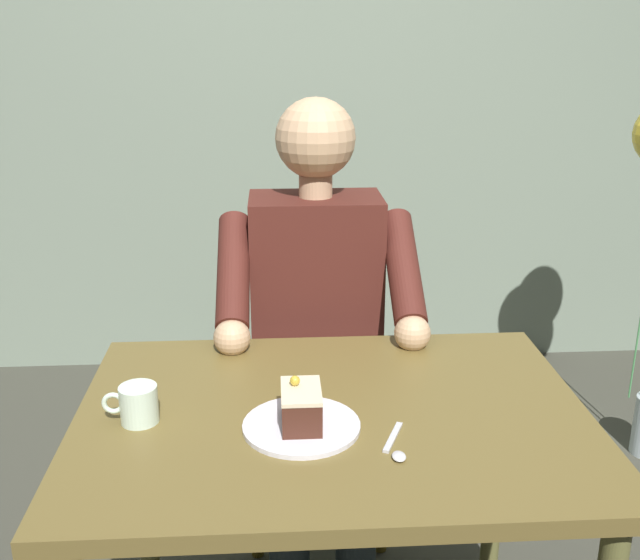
% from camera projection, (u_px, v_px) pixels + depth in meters
% --- Properties ---
extents(cafe_rear_panel, '(6.40, 0.12, 3.00)m').
position_uv_depth(cafe_rear_panel, '(298.00, 16.00, 3.01)').
color(cafe_rear_panel, gray).
rests_on(cafe_rear_panel, ground).
extents(dining_table, '(1.05, 0.76, 0.71)m').
position_uv_depth(dining_table, '(333.00, 447.00, 1.55)').
color(dining_table, brown).
rests_on(dining_table, ground).
extents(chair, '(0.42, 0.42, 0.90)m').
position_uv_depth(chair, '(314.00, 361.00, 2.26)').
color(chair, olive).
rests_on(chair, ground).
extents(seated_person, '(0.53, 0.58, 1.29)m').
position_uv_depth(seated_person, '(317.00, 328.00, 2.05)').
color(seated_person, '#4D1F19').
rests_on(seated_person, ground).
extents(dessert_plate, '(0.23, 0.23, 0.01)m').
position_uv_depth(dessert_plate, '(301.00, 426.00, 1.46)').
color(dessert_plate, white).
rests_on(dessert_plate, dining_table).
extents(cake_slice, '(0.08, 0.12, 0.10)m').
position_uv_depth(cake_slice, '(301.00, 406.00, 1.44)').
color(cake_slice, '#482419').
rests_on(cake_slice, dessert_plate).
extents(coffee_cup, '(0.11, 0.08, 0.08)m').
position_uv_depth(coffee_cup, '(138.00, 403.00, 1.47)').
color(coffee_cup, silver).
rests_on(coffee_cup, dining_table).
extents(dessert_spoon, '(0.05, 0.14, 0.01)m').
position_uv_depth(dessert_spoon, '(396.00, 447.00, 1.39)').
color(dessert_spoon, silver).
rests_on(dessert_spoon, dining_table).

